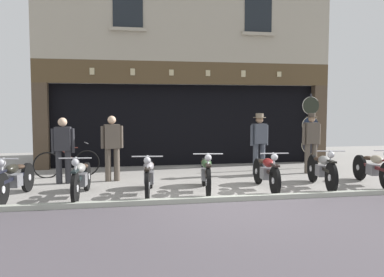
{
  "coord_description": "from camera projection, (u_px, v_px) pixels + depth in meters",
  "views": [
    {
      "loc": [
        -2.33,
        -7.68,
        1.88
      ],
      "look_at": [
        -0.35,
        2.73,
        1.06
      ],
      "focal_mm": 38.15,
      "sensor_mm": 36.0,
      "label": 1
    }
  ],
  "objects": [
    {
      "name": "salesman_right",
      "position": [
        259.0,
        140.0,
        11.35
      ],
      "size": [
        0.55,
        0.35,
        1.7
      ],
      "rotation": [
        0.0,
        0.0,
        3.34
      ],
      "color": "#3D424C",
      "rests_on": "ground"
    },
    {
      "name": "salesman_left",
      "position": [
        63.0,
        147.0,
        9.99
      ],
      "size": [
        0.56,
        0.26,
        1.62
      ],
      "rotation": [
        0.0,
        0.0,
        3.06
      ],
      "color": "#2D2D33",
      "rests_on": "ground"
    },
    {
      "name": "motorcycle_right",
      "position": [
        322.0,
        169.0,
        9.54
      ],
      "size": [
        0.63,
        1.99,
        0.94
      ],
      "rotation": [
        0.0,
        0.0,
        2.97
      ],
      "color": "black",
      "rests_on": "ground"
    },
    {
      "name": "motorcycle_left",
      "position": [
        81.0,
        177.0,
        8.48
      ],
      "size": [
        0.62,
        2.0,
        0.92
      ],
      "rotation": [
        0.0,
        0.0,
        3.05
      ],
      "color": "black",
      "rests_on": "ground"
    },
    {
      "name": "advert_board_near",
      "position": [
        140.0,
        109.0,
        12.96
      ],
      "size": [
        0.65,
        0.03,
        1.03
      ],
      "color": "silver"
    },
    {
      "name": "motorcycle_far_left",
      "position": [
        15.0,
        178.0,
        8.35
      ],
      "size": [
        0.62,
        2.0,
        0.91
      ],
      "rotation": [
        0.0,
        0.0,
        2.99
      ],
      "color": "black",
      "rests_on": "ground"
    },
    {
      "name": "advert_board_far",
      "position": [
        110.0,
        107.0,
        12.79
      ],
      "size": [
        0.8,
        0.03,
        1.07
      ],
      "color": "silver"
    },
    {
      "name": "motorcycle_center_left",
      "position": [
        149.0,
        175.0,
        8.78
      ],
      "size": [
        0.62,
        1.93,
        0.91
      ],
      "rotation": [
        0.0,
        0.0,
        3.01
      ],
      "color": "black",
      "rests_on": "ground"
    },
    {
      "name": "motorcycle_center_right",
      "position": [
        266.0,
        171.0,
        9.3
      ],
      "size": [
        0.62,
        1.95,
        0.9
      ],
      "rotation": [
        0.0,
        0.0,
        3.07
      ],
      "color": "black",
      "rests_on": "ground"
    },
    {
      "name": "tyre_sign_pole",
      "position": [
        310.0,
        126.0,
        12.52
      ],
      "size": [
        0.55,
        0.06,
        2.29
      ],
      "color": "#232328",
      "rests_on": "ground"
    },
    {
      "name": "shop_facade",
      "position": [
        180.0,
        110.0,
        14.8
      ],
      "size": [
        9.74,
        4.42,
        6.72
      ],
      "color": "black",
      "rests_on": "ground"
    },
    {
      "name": "leaning_bicycle",
      "position": [
        67.0,
        163.0,
        11.01
      ],
      "size": [
        1.71,
        0.6,
        0.95
      ],
      "rotation": [
        0.0,
        0.0,
        -1.33
      ],
      "color": "black",
      "rests_on": "ground"
    },
    {
      "name": "assistant_far_right",
      "position": [
        311.0,
        140.0,
        11.57
      ],
      "size": [
        0.56,
        0.33,
        1.71
      ],
      "rotation": [
        0.0,
        0.0,
        3.18
      ],
      "color": "brown",
      "rests_on": "ground"
    },
    {
      "name": "motorcycle_center",
      "position": [
        206.0,
        172.0,
        9.06
      ],
      "size": [
        0.62,
        2.02,
        0.92
      ],
      "rotation": [
        0.0,
        0.0,
        2.99
      ],
      "color": "black",
      "rests_on": "ground"
    },
    {
      "name": "motorcycle_far_right",
      "position": [
        373.0,
        168.0,
        9.8
      ],
      "size": [
        0.62,
        2.0,
        0.92
      ],
      "rotation": [
        0.0,
        0.0,
        3.01
      ],
      "color": "black",
      "rests_on": "ground"
    },
    {
      "name": "shopkeeper_center",
      "position": [
        112.0,
        145.0,
        10.31
      ],
      "size": [
        0.55,
        0.27,
        1.66
      ],
      "rotation": [
        0.0,
        0.0,
        3.29
      ],
      "color": "brown",
      "rests_on": "ground"
    },
    {
      "name": "ground",
      "position": [
        251.0,
        217.0,
        7.14
      ],
      "size": [
        21.44,
        22.0,
        0.18
      ],
      "color": "gray"
    }
  ]
}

